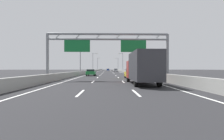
# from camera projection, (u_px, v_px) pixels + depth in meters

# --- Properties ---
(ground_plane) EXTENTS (260.00, 260.00, 0.00)m
(ground_plane) POSITION_uv_depth(u_px,v_px,m) (108.00, 71.00, 98.27)
(ground_plane) COLOR #262628
(lane_dash_left_1) EXTENTS (0.16, 3.00, 0.01)m
(lane_dash_left_1) POSITION_uv_depth(u_px,v_px,m) (81.00, 93.00, 10.75)
(lane_dash_left_1) COLOR white
(lane_dash_left_1) RESTS_ON ground_plane
(lane_dash_left_2) EXTENTS (0.16, 3.00, 0.01)m
(lane_dash_left_2) POSITION_uv_depth(u_px,v_px,m) (93.00, 82.00, 19.75)
(lane_dash_left_2) COLOR white
(lane_dash_left_2) RESTS_ON ground_plane
(lane_dash_left_3) EXTENTS (0.16, 3.00, 0.01)m
(lane_dash_left_3) POSITION_uv_depth(u_px,v_px,m) (98.00, 78.00, 28.75)
(lane_dash_left_3) COLOR white
(lane_dash_left_3) RESTS_ON ground_plane
(lane_dash_left_4) EXTENTS (0.16, 3.00, 0.01)m
(lane_dash_left_4) POSITION_uv_depth(u_px,v_px,m) (100.00, 75.00, 37.74)
(lane_dash_left_4) COLOR white
(lane_dash_left_4) RESTS_ON ground_plane
(lane_dash_left_5) EXTENTS (0.16, 3.00, 0.01)m
(lane_dash_left_5) POSITION_uv_depth(u_px,v_px,m) (101.00, 74.00, 46.74)
(lane_dash_left_5) COLOR white
(lane_dash_left_5) RESTS_ON ground_plane
(lane_dash_left_6) EXTENTS (0.16, 3.00, 0.01)m
(lane_dash_left_6) POSITION_uv_depth(u_px,v_px,m) (102.00, 73.00, 55.74)
(lane_dash_left_6) COLOR white
(lane_dash_left_6) RESTS_ON ground_plane
(lane_dash_left_7) EXTENTS (0.16, 3.00, 0.01)m
(lane_dash_left_7) POSITION_uv_depth(u_px,v_px,m) (103.00, 73.00, 64.73)
(lane_dash_left_7) COLOR white
(lane_dash_left_7) RESTS_ON ground_plane
(lane_dash_left_8) EXTENTS (0.16, 3.00, 0.01)m
(lane_dash_left_8) POSITION_uv_depth(u_px,v_px,m) (104.00, 72.00, 73.73)
(lane_dash_left_8) COLOR white
(lane_dash_left_8) RESTS_ON ground_plane
(lane_dash_left_9) EXTENTS (0.16, 3.00, 0.01)m
(lane_dash_left_9) POSITION_uv_depth(u_px,v_px,m) (104.00, 72.00, 82.73)
(lane_dash_left_9) COLOR white
(lane_dash_left_9) RESTS_ON ground_plane
(lane_dash_left_10) EXTENTS (0.16, 3.00, 0.01)m
(lane_dash_left_10) POSITION_uv_depth(u_px,v_px,m) (105.00, 71.00, 91.72)
(lane_dash_left_10) COLOR white
(lane_dash_left_10) RESTS_ON ground_plane
(lane_dash_left_11) EXTENTS (0.16, 3.00, 0.01)m
(lane_dash_left_11) POSITION_uv_depth(u_px,v_px,m) (105.00, 71.00, 100.72)
(lane_dash_left_11) COLOR white
(lane_dash_left_11) RESTS_ON ground_plane
(lane_dash_left_12) EXTENTS (0.16, 3.00, 0.01)m
(lane_dash_left_12) POSITION_uv_depth(u_px,v_px,m) (105.00, 71.00, 109.72)
(lane_dash_left_12) COLOR white
(lane_dash_left_12) RESTS_ON ground_plane
(lane_dash_left_13) EXTENTS (0.16, 3.00, 0.01)m
(lane_dash_left_13) POSITION_uv_depth(u_px,v_px,m) (105.00, 71.00, 118.71)
(lane_dash_left_13) COLOR white
(lane_dash_left_13) RESTS_ON ground_plane
(lane_dash_left_14) EXTENTS (0.16, 3.00, 0.01)m
(lane_dash_left_14) POSITION_uv_depth(u_px,v_px,m) (105.00, 71.00, 127.71)
(lane_dash_left_14) COLOR white
(lane_dash_left_14) RESTS_ON ground_plane
(lane_dash_left_15) EXTENTS (0.16, 3.00, 0.01)m
(lane_dash_left_15) POSITION_uv_depth(u_px,v_px,m) (106.00, 70.00, 136.71)
(lane_dash_left_15) COLOR white
(lane_dash_left_15) RESTS_ON ground_plane
(lane_dash_left_16) EXTENTS (0.16, 3.00, 0.01)m
(lane_dash_left_16) POSITION_uv_depth(u_px,v_px,m) (106.00, 70.00, 145.70)
(lane_dash_left_16) COLOR white
(lane_dash_left_16) RESTS_ON ground_plane
(lane_dash_left_17) EXTENTS (0.16, 3.00, 0.01)m
(lane_dash_left_17) POSITION_uv_depth(u_px,v_px,m) (106.00, 70.00, 154.70)
(lane_dash_left_17) COLOR white
(lane_dash_left_17) RESTS_ON ground_plane
(lane_dash_right_1) EXTENTS (0.16, 3.00, 0.01)m
(lane_dash_right_1) POSITION_uv_depth(u_px,v_px,m) (136.00, 93.00, 10.85)
(lane_dash_right_1) COLOR white
(lane_dash_right_1) RESTS_ON ground_plane
(lane_dash_right_2) EXTENTS (0.16, 3.00, 0.01)m
(lane_dash_right_2) POSITION_uv_depth(u_px,v_px,m) (123.00, 82.00, 19.84)
(lane_dash_right_2) COLOR white
(lane_dash_right_2) RESTS_ON ground_plane
(lane_dash_right_3) EXTENTS (0.16, 3.00, 0.01)m
(lane_dash_right_3) POSITION_uv_depth(u_px,v_px,m) (118.00, 78.00, 28.84)
(lane_dash_right_3) COLOR white
(lane_dash_right_3) RESTS_ON ground_plane
(lane_dash_right_4) EXTENTS (0.16, 3.00, 0.01)m
(lane_dash_right_4) POSITION_uv_depth(u_px,v_px,m) (116.00, 75.00, 37.84)
(lane_dash_right_4) COLOR white
(lane_dash_right_4) RESTS_ON ground_plane
(lane_dash_right_5) EXTENTS (0.16, 3.00, 0.01)m
(lane_dash_right_5) POSITION_uv_depth(u_px,v_px,m) (114.00, 74.00, 46.83)
(lane_dash_right_5) COLOR white
(lane_dash_right_5) RESTS_ON ground_plane
(lane_dash_right_6) EXTENTS (0.16, 3.00, 0.01)m
(lane_dash_right_6) POSITION_uv_depth(u_px,v_px,m) (113.00, 73.00, 55.83)
(lane_dash_right_6) COLOR white
(lane_dash_right_6) RESTS_ON ground_plane
(lane_dash_right_7) EXTENTS (0.16, 3.00, 0.01)m
(lane_dash_right_7) POSITION_uv_depth(u_px,v_px,m) (112.00, 73.00, 64.83)
(lane_dash_right_7) COLOR white
(lane_dash_right_7) RESTS_ON ground_plane
(lane_dash_right_8) EXTENTS (0.16, 3.00, 0.01)m
(lane_dash_right_8) POSITION_uv_depth(u_px,v_px,m) (112.00, 72.00, 73.82)
(lane_dash_right_8) COLOR white
(lane_dash_right_8) RESTS_ON ground_plane
(lane_dash_right_9) EXTENTS (0.16, 3.00, 0.01)m
(lane_dash_right_9) POSITION_uv_depth(u_px,v_px,m) (111.00, 72.00, 82.82)
(lane_dash_right_9) COLOR white
(lane_dash_right_9) RESTS_ON ground_plane
(lane_dash_right_10) EXTENTS (0.16, 3.00, 0.01)m
(lane_dash_right_10) POSITION_uv_depth(u_px,v_px,m) (111.00, 71.00, 91.82)
(lane_dash_right_10) COLOR white
(lane_dash_right_10) RESTS_ON ground_plane
(lane_dash_right_11) EXTENTS (0.16, 3.00, 0.01)m
(lane_dash_right_11) POSITION_uv_depth(u_px,v_px,m) (111.00, 71.00, 100.81)
(lane_dash_right_11) COLOR white
(lane_dash_right_11) RESTS_ON ground_plane
(lane_dash_right_12) EXTENTS (0.16, 3.00, 0.01)m
(lane_dash_right_12) POSITION_uv_depth(u_px,v_px,m) (111.00, 71.00, 109.81)
(lane_dash_right_12) COLOR white
(lane_dash_right_12) RESTS_ON ground_plane
(lane_dash_right_13) EXTENTS (0.16, 3.00, 0.01)m
(lane_dash_right_13) POSITION_uv_depth(u_px,v_px,m) (110.00, 71.00, 118.81)
(lane_dash_right_13) COLOR white
(lane_dash_right_13) RESTS_ON ground_plane
(lane_dash_right_14) EXTENTS (0.16, 3.00, 0.01)m
(lane_dash_right_14) POSITION_uv_depth(u_px,v_px,m) (110.00, 71.00, 127.80)
(lane_dash_right_14) COLOR white
(lane_dash_right_14) RESTS_ON ground_plane
(lane_dash_right_15) EXTENTS (0.16, 3.00, 0.01)m
(lane_dash_right_15) POSITION_uv_depth(u_px,v_px,m) (110.00, 70.00, 136.80)
(lane_dash_right_15) COLOR white
(lane_dash_right_15) RESTS_ON ground_plane
(lane_dash_right_16) EXTENTS (0.16, 3.00, 0.01)m
(lane_dash_right_16) POSITION_uv_depth(u_px,v_px,m) (110.00, 70.00, 145.80)
(lane_dash_right_16) COLOR white
(lane_dash_right_16) RESTS_ON ground_plane
(lane_dash_right_17) EXTENTS (0.16, 3.00, 0.01)m
(lane_dash_right_17) POSITION_uv_depth(u_px,v_px,m) (110.00, 70.00, 154.79)
(lane_dash_right_17) COLOR white
(lane_dash_right_17) RESTS_ON ground_plane
(edge_line_left) EXTENTS (0.16, 176.00, 0.01)m
(edge_line_left) POSITION_uv_depth(u_px,v_px,m) (98.00, 72.00, 86.14)
(edge_line_left) COLOR white
(edge_line_left) RESTS_ON ground_plane
(edge_line_right) EXTENTS (0.16, 176.00, 0.01)m
(edge_line_right) POSITION_uv_depth(u_px,v_px,m) (118.00, 72.00, 86.41)
(edge_line_right) COLOR white
(edge_line_right) RESTS_ON ground_plane
(barrier_left) EXTENTS (0.45, 220.00, 0.95)m
(barrier_left) POSITION_uv_depth(u_px,v_px,m) (97.00, 70.00, 108.08)
(barrier_left) COLOR #9E9E99
(barrier_left) RESTS_ON ground_plane
(barrier_right) EXTENTS (0.45, 220.00, 0.95)m
(barrier_right) POSITION_uv_depth(u_px,v_px,m) (118.00, 70.00, 108.44)
(barrier_right) COLOR #9E9E99
(barrier_right) RESTS_ON ground_plane
(sign_gantry) EXTENTS (16.41, 0.36, 6.36)m
(sign_gantry) POSITION_uv_depth(u_px,v_px,m) (107.00, 44.00, 22.23)
(sign_gantry) COLOR gray
(sign_gantry) RESTS_ON ground_plane
(streetlamp_left_mid) EXTENTS (2.58, 0.28, 9.50)m
(streetlamp_left_mid) POSITION_uv_depth(u_px,v_px,m) (81.00, 55.00, 46.42)
(streetlamp_left_mid) COLOR slate
(streetlamp_left_mid) RESTS_ON ground_plane
(streetlamp_right_mid) EXTENTS (2.58, 0.28, 9.50)m
(streetlamp_right_mid) POSITION_uv_depth(u_px,v_px,m) (134.00, 55.00, 46.80)
(streetlamp_right_mid) COLOR slate
(streetlamp_right_mid) RESTS_ON ground_plane
(streetlamp_left_far) EXTENTS (2.58, 0.28, 9.50)m
(streetlamp_left_far) POSITION_uv_depth(u_px,v_px,m) (93.00, 61.00, 85.53)
(streetlamp_left_far) COLOR slate
(streetlamp_left_far) RESTS_ON ground_plane
(streetlamp_right_far) EXTENTS (2.58, 0.28, 9.50)m
(streetlamp_right_far) POSITION_uv_depth(u_px,v_px,m) (122.00, 61.00, 85.92)
(streetlamp_right_far) COLOR slate
(streetlamp_right_far) RESTS_ON ground_plane
(streetlamp_left_distant) EXTENTS (2.58, 0.28, 9.50)m
(streetlamp_left_distant) POSITION_uv_depth(u_px,v_px,m) (98.00, 63.00, 124.65)
(streetlamp_left_distant) COLOR slate
(streetlamp_left_distant) RESTS_ON ground_plane
(streetlamp_right_distant) EXTENTS (2.58, 0.28, 9.50)m
(streetlamp_right_distant) POSITION_uv_depth(u_px,v_px,m) (118.00, 63.00, 125.04)
(streetlamp_right_distant) COLOR slate
(streetlamp_right_distant) RESTS_ON ground_plane
(green_car) EXTENTS (1.83, 4.30, 1.41)m
(green_car) POSITION_uv_depth(u_px,v_px,m) (91.00, 72.00, 36.35)
(green_car) COLOR #1E7A38
(green_car) RESTS_ON ground_plane
(blue_car) EXTENTS (1.86, 4.21, 1.44)m
(blue_car) POSITION_uv_depth(u_px,v_px,m) (108.00, 70.00, 116.32)
(blue_car) COLOR #2347AD
(blue_car) RESTS_ON ground_plane
(yellow_car) EXTENTS (1.85, 4.69, 1.58)m
(yellow_car) POSITION_uv_depth(u_px,v_px,m) (131.00, 73.00, 26.28)
(yellow_car) COLOR yellow
(yellow_car) RESTS_ON ground_plane
(silver_car) EXTENTS (1.73, 4.25, 1.47)m
(silver_car) POSITION_uv_depth(u_px,v_px,m) (116.00, 70.00, 80.58)
(silver_car) COLOR #A8ADB2
(silver_car) RESTS_ON ground_plane
(box_truck) EXTENTS (2.33, 7.68, 3.16)m
(box_truck) POSITION_uv_depth(u_px,v_px,m) (142.00, 67.00, 16.70)
(box_truck) COLOR #B21E19
(box_truck) RESTS_ON ground_plane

